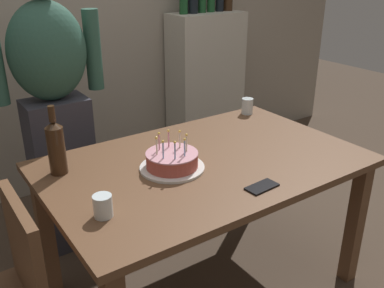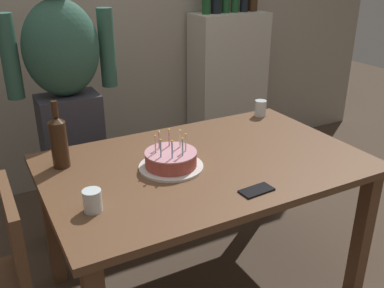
{
  "view_description": "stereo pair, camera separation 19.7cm",
  "coord_description": "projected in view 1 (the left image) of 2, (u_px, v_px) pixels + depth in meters",
  "views": [
    {
      "loc": [
        -1.1,
        -1.49,
        1.62
      ],
      "look_at": [
        -0.07,
        0.0,
        0.84
      ],
      "focal_mm": 40.24,
      "sensor_mm": 36.0,
      "label": 1
    },
    {
      "loc": [
        -0.93,
        -1.59,
        1.62
      ],
      "look_at": [
        -0.07,
        0.0,
        0.84
      ],
      "focal_mm": 40.24,
      "sensor_mm": 36.0,
      "label": 2
    }
  ],
  "objects": [
    {
      "name": "person_man_bearded",
      "position": [
        55.0,
        108.0,
        2.35
      ],
      "size": [
        0.61,
        0.27,
        1.66
      ],
      "rotation": [
        0.0,
        0.0,
        3.14
      ],
      "color": "#33333D",
      "rests_on": "ground_plane"
    },
    {
      "name": "birthday_cake",
      "position": [
        172.0,
        161.0,
        1.95
      ],
      "size": [
        0.3,
        0.3,
        0.17
      ],
      "color": "white",
      "rests_on": "dining_table"
    },
    {
      "name": "back_wall",
      "position": [
        75.0,
        9.0,
        3.0
      ],
      "size": [
        5.2,
        0.1,
        2.6
      ],
      "primitive_type": "cube",
      "color": "#9E9384",
      "rests_on": "ground_plane"
    },
    {
      "name": "shelf_cabinet",
      "position": [
        205.0,
        86.0,
        3.6
      ],
      "size": [
        0.6,
        0.3,
        1.53
      ],
      "color": "beige",
      "rests_on": "ground_plane"
    },
    {
      "name": "wine_bottle",
      "position": [
        56.0,
        146.0,
        1.88
      ],
      "size": [
        0.08,
        0.08,
        0.32
      ],
      "color": "#382314",
      "rests_on": "dining_table"
    },
    {
      "name": "water_glass_far",
      "position": [
        103.0,
        206.0,
        1.59
      ],
      "size": [
        0.07,
        0.07,
        0.09
      ],
      "primitive_type": "cylinder",
      "color": "silver",
      "rests_on": "dining_table"
    },
    {
      "name": "dining_table",
      "position": [
        204.0,
        178.0,
        2.09
      ],
      "size": [
        1.5,
        0.96,
        0.74
      ],
      "color": "brown",
      "rests_on": "ground_plane"
    },
    {
      "name": "water_glass_near",
      "position": [
        247.0,
        106.0,
        2.64
      ],
      "size": [
        0.07,
        0.07,
        0.1
      ],
      "primitive_type": "cylinder",
      "color": "silver",
      "rests_on": "dining_table"
    },
    {
      "name": "ground_plane",
      "position": [
        203.0,
        283.0,
        2.34
      ],
      "size": [
        10.0,
        10.0,
        0.0
      ],
      "primitive_type": "plane",
      "color": "#47382B"
    },
    {
      "name": "cell_phone",
      "position": [
        262.0,
        187.0,
        1.8
      ],
      "size": [
        0.15,
        0.08,
        0.01
      ],
      "primitive_type": "cube",
      "rotation": [
        0.0,
        0.0,
        0.07
      ],
      "color": "black",
      "rests_on": "dining_table"
    }
  ]
}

